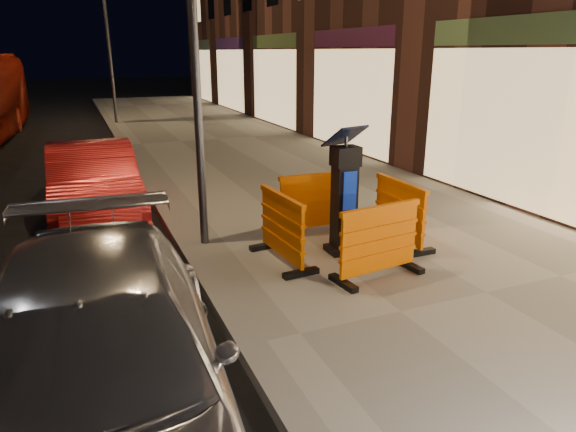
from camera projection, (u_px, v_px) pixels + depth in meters
name	position (u px, v px, depth m)	size (l,w,h in m)	color
ground_plane	(253.00, 357.00, 5.18)	(120.00, 120.00, 0.00)	black
sidewalk	(486.00, 298.00, 6.26)	(6.00, 60.00, 0.15)	gray
kerb	(253.00, 350.00, 5.16)	(0.30, 60.00, 0.15)	slate
parking_kiosk	(344.00, 194.00, 7.24)	(0.55, 0.55, 1.73)	black
barrier_front	(379.00, 242.00, 6.52)	(1.24, 0.51, 0.97)	#F36900
barrier_back	(315.00, 203.00, 8.19)	(1.24, 0.51, 0.97)	#F36900
barrier_kerbside	(282.00, 228.00, 7.01)	(1.24, 0.51, 0.97)	#F36900
barrier_bldgside	(399.00, 212.00, 7.70)	(1.24, 0.51, 0.97)	#F36900
car_red	(98.00, 220.00, 9.38)	(1.45, 4.17, 1.37)	#A91A1C
street_lamp_mid	(194.00, 35.00, 6.94)	(0.12, 0.12, 6.00)	#3F3F44
street_lamp_far	(109.00, 45.00, 20.12)	(0.12, 0.12, 6.00)	#3F3F44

